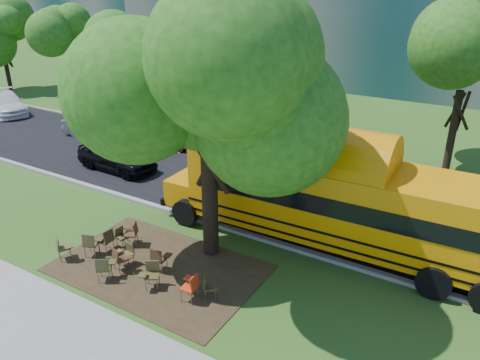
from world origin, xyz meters
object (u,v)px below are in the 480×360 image
Objects in this scene: chair_3 at (127,252)px; chair_9 at (132,231)px; school_bus at (347,203)px; chair_1 at (62,246)px; chair_4 at (120,258)px; bg_car_silver at (99,125)px; bg_car_white at (7,103)px; pedestrian_b at (60,97)px; bg_car_red at (159,136)px; main_tree at (207,99)px; black_car at (117,156)px; chair_2 at (104,267)px; chair_5 at (151,272)px; chair_8 at (107,238)px; pedestrian_a at (117,102)px; chair_11 at (159,258)px; chair_7 at (208,285)px; chair_6 at (191,285)px; chair_0 at (91,242)px; chair_10 at (121,235)px.

chair_9 reaches higher than chair_3.
school_bus is 15.54× the size of chair_3.
chair_1 reaches higher than chair_4.
bg_car_silver is 9.75m from bg_car_white.
chair_3 is at bearing 45.15° from pedestrian_b.
bg_car_silver is 4.52m from bg_car_red.
black_car is at bearing 154.81° from main_tree.
main_tree reaches higher than black_car.
bg_car_silver is at bearing 56.78° from black_car.
chair_3 is (-6.08, -4.88, -1.37)m from school_bus.
chair_2 reaches higher than chair_4.
chair_9 is 22.48m from pedestrian_b.
black_car is at bearing 16.62° from chair_9.
chair_9 is at bearing -158.45° from main_tree.
chair_5 is 0.21× the size of black_car.
school_bus is 7.17m from chair_5.
chair_2 is at bearing -136.75° from school_bus.
chair_8 is at bearing 78.64° from chair_1.
school_bus reaches higher than pedestrian_a.
chair_8 is 22.60m from pedestrian_b.
chair_9 is 2.14m from chair_11.
bg_car_silver reaches higher than chair_4.
chair_7 is 11.88m from black_car.
bg_car_white is (-20.56, 9.00, 0.16)m from chair_9.
chair_3 is at bearing -169.40° from bg_car_red.
pedestrian_b is (-22.64, 13.82, 0.19)m from chair_6.
main_tree is 9.75× the size of chair_0.
chair_11 is at bearing 81.38° from chair_10.
chair_11 is at bearing -136.21° from chair_7.
chair_2 is (-6.03, -5.96, -1.33)m from school_bus.
chair_3 is (2.18, 0.93, -0.03)m from chair_1.
chair_7 is at bearing -120.22° from black_car.
chair_11 is 15.92m from bg_car_silver.
chair_10 is at bearing 45.30° from pedestrian_b.
chair_11 is at bearing -11.96° from chair_0.
chair_5 is at bearing -27.95° from chair_0.
chair_10 is at bearing -15.31° from chair_8.
chair_7 is (3.41, 0.32, -0.04)m from chair_4.
chair_2 is at bearing -51.45° from chair_0.
bg_car_red reaches higher than chair_6.
chair_7 and chair_10 have the same top height.
chair_4 is at bearing 176.52° from chair_9.
black_car is 0.87× the size of bg_car_white.
black_car is (-5.57, 5.47, 0.26)m from chair_10.
chair_6 is at bearing -160.44° from bg_car_red.
chair_10 is at bearing 69.23° from chair_6.
chair_10 is (-1.06, 1.85, -0.07)m from chair_2.
chair_5 is 1.02× the size of chair_11.
chair_4 is at bearing -159.57° from chair_11.
chair_0 reaches higher than chair_4.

